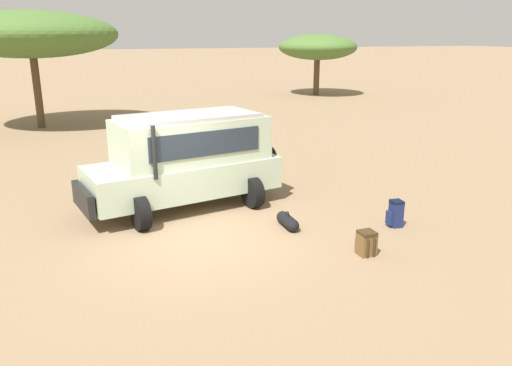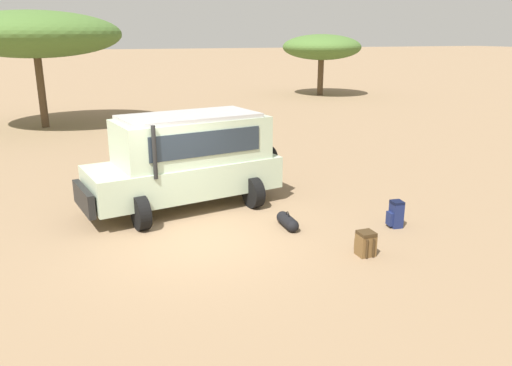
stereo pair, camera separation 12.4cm
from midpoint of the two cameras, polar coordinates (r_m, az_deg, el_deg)
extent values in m
plane|color=#8C7051|center=(11.19, -6.35, -6.52)|extent=(320.00, 320.00, 0.00)
cube|color=#B2C6A8|center=(13.14, -7.93, 0.72)|extent=(5.16, 2.74, 0.84)
cube|color=#B2C6A8|center=(13.00, -7.08, 4.99)|extent=(4.08, 2.44, 1.10)
cube|color=#232D38|center=(12.49, -13.48, 3.95)|extent=(0.34, 1.54, 0.77)
cube|color=#232D38|center=(12.19, -5.36, 4.51)|extent=(2.90, 0.56, 0.60)
cube|color=#232D38|center=(13.81, -8.62, 5.82)|extent=(2.90, 0.56, 0.60)
cube|color=#B7B7B7|center=(12.88, -7.38, 7.58)|extent=(3.68, 2.29, 0.10)
cube|color=black|center=(12.47, -18.81, -1.71)|extent=(0.44, 1.62, 0.56)
cylinder|color=black|center=(11.64, -11.23, 3.43)|extent=(0.10, 0.10, 1.25)
cylinder|color=black|center=(11.90, -12.74, -3.35)|extent=(0.42, 0.84, 0.80)
cylinder|color=black|center=(13.67, -15.33, -0.93)|extent=(0.42, 0.84, 0.80)
cylinder|color=black|center=(13.08, -0.05, -1.11)|extent=(0.42, 0.84, 0.80)
cylinder|color=black|center=(14.71, -3.91, 0.87)|extent=(0.42, 0.84, 0.80)
cylinder|color=black|center=(14.26, 1.66, 2.76)|extent=(0.35, 0.76, 0.74)
cube|color=brown|center=(10.59, 12.75, -6.92)|extent=(0.34, 0.31, 0.45)
cube|color=brown|center=(10.76, 12.17, -6.82)|extent=(0.26, 0.08, 0.25)
cube|color=#3A2A16|center=(10.49, 12.84, -5.63)|extent=(0.33, 0.33, 0.07)
cylinder|color=#3A2A16|center=(10.41, 12.92, -7.34)|extent=(0.04, 0.04, 0.38)
cylinder|color=#3A2A16|center=(10.49, 13.63, -7.19)|extent=(0.04, 0.04, 0.38)
cube|color=navy|center=(12.25, 16.00, -3.56)|extent=(0.28, 0.33, 0.58)
cube|color=navy|center=(12.20, 15.30, -3.95)|extent=(0.11, 0.24, 0.32)
cube|color=black|center=(12.15, 16.12, -2.15)|extent=(0.29, 0.32, 0.07)
cylinder|color=black|center=(12.27, 16.74, -3.60)|extent=(0.04, 0.04, 0.49)
cylinder|color=black|center=(12.38, 16.43, -3.39)|extent=(0.04, 0.04, 0.49)
cylinder|color=black|center=(11.82, 3.92, -4.41)|extent=(0.31, 0.63, 0.30)
sphere|color=black|center=(12.08, 3.34, -3.92)|extent=(0.29, 0.29, 0.29)
sphere|color=black|center=(11.55, 4.53, -4.92)|extent=(0.29, 0.29, 0.29)
torus|color=black|center=(11.76, 3.94, -3.64)|extent=(0.03, 0.16, 0.16)
cylinder|color=brown|center=(26.66, -23.18, 9.59)|extent=(0.36, 0.36, 3.47)
ellipsoid|color=#476B2D|center=(26.53, -23.85, 15.29)|extent=(7.99, 6.94, 2.18)
cylinder|color=brown|center=(38.55, 7.47, 11.95)|extent=(0.44, 0.44, 2.72)
ellipsoid|color=#476B2D|center=(38.44, 7.59, 15.14)|extent=(5.66, 6.15, 1.85)
camera|label=1|loc=(0.06, -89.70, 0.09)|focal=35.00mm
camera|label=2|loc=(0.06, 90.30, -0.09)|focal=35.00mm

